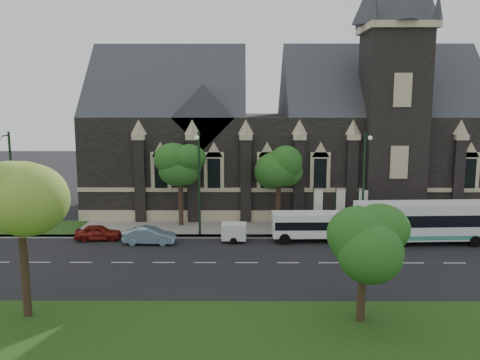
{
  "coord_description": "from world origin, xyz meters",
  "views": [
    {
      "loc": [
        -0.29,
        -34.66,
        11.61
      ],
      "look_at": [
        -0.51,
        6.0,
        5.1
      ],
      "focal_mm": 37.4,
      "sensor_mm": 36.0,
      "label": 1
    }
  ],
  "objects_px": {
    "banner_flag_right": "(361,205)",
    "shuttle_bus": "(311,225)",
    "tree_walk_right": "(281,164)",
    "tree_walk_left": "(183,165)",
    "street_lamp_mid": "(199,178)",
    "tree_park_east": "(366,235)",
    "banner_flag_left": "(316,205)",
    "sedan": "(150,236)",
    "car_far_red": "(98,232)",
    "street_lamp_near": "(364,178)",
    "tour_coach": "(427,221)",
    "tree_park_near": "(26,199)",
    "street_lamp_far": "(11,178)",
    "box_trailer": "(234,231)",
    "banner_flag_center": "(339,205)"
  },
  "relations": [
    {
      "from": "tree_walk_left",
      "to": "banner_flag_left",
      "type": "xyz_separation_m",
      "value": [
        12.08,
        -1.7,
        -3.35
      ]
    },
    {
      "from": "street_lamp_far",
      "to": "box_trailer",
      "type": "bearing_deg",
      "value": -5.15
    },
    {
      "from": "tree_walk_right",
      "to": "tree_walk_left",
      "type": "height_order",
      "value": "tree_walk_right"
    },
    {
      "from": "tree_park_east",
      "to": "street_lamp_near",
      "type": "height_order",
      "value": "street_lamp_near"
    },
    {
      "from": "box_trailer",
      "to": "tree_walk_left",
      "type": "bearing_deg",
      "value": 134.36
    },
    {
      "from": "tour_coach",
      "to": "car_far_red",
      "type": "height_order",
      "value": "tour_coach"
    },
    {
      "from": "street_lamp_near",
      "to": "street_lamp_far",
      "type": "distance_m",
      "value": 30.0
    },
    {
      "from": "banner_flag_left",
      "to": "banner_flag_center",
      "type": "height_order",
      "value": "same"
    },
    {
      "from": "street_lamp_near",
      "to": "banner_flag_left",
      "type": "bearing_deg",
      "value": 152.82
    },
    {
      "from": "sedan",
      "to": "car_far_red",
      "type": "distance_m",
      "value": 4.65
    },
    {
      "from": "street_lamp_mid",
      "to": "banner_flag_left",
      "type": "height_order",
      "value": "street_lamp_mid"
    },
    {
      "from": "tree_walk_right",
      "to": "tour_coach",
      "type": "distance_m",
      "value": 13.46
    },
    {
      "from": "tour_coach",
      "to": "box_trailer",
      "type": "distance_m",
      "value": 15.81
    },
    {
      "from": "tree_park_east",
      "to": "banner_flag_center",
      "type": "bearing_deg",
      "value": 83.43
    },
    {
      "from": "street_lamp_near",
      "to": "car_far_red",
      "type": "bearing_deg",
      "value": -176.92
    },
    {
      "from": "street_lamp_far",
      "to": "banner_flag_right",
      "type": "relative_size",
      "value": 2.25
    },
    {
      "from": "tree_park_east",
      "to": "banner_flag_right",
      "type": "height_order",
      "value": "tree_park_east"
    },
    {
      "from": "tree_walk_right",
      "to": "banner_flag_left",
      "type": "xyz_separation_m",
      "value": [
        3.08,
        -1.71,
        -3.43
      ]
    },
    {
      "from": "shuttle_bus",
      "to": "car_far_red",
      "type": "height_order",
      "value": "shuttle_bus"
    },
    {
      "from": "tree_park_near",
      "to": "street_lamp_near",
      "type": "bearing_deg",
      "value": 36.08
    },
    {
      "from": "banner_flag_left",
      "to": "banner_flag_right",
      "type": "bearing_deg",
      "value": 0.0
    },
    {
      "from": "street_lamp_far",
      "to": "box_trailer",
      "type": "height_order",
      "value": "street_lamp_far"
    },
    {
      "from": "tree_walk_left",
      "to": "sedan",
      "type": "distance_m",
      "value": 8.06
    },
    {
      "from": "tree_park_near",
      "to": "car_far_red",
      "type": "bearing_deg",
      "value": 92.46
    },
    {
      "from": "tree_park_near",
      "to": "shuttle_bus",
      "type": "xyz_separation_m",
      "value": [
        17.11,
        14.43,
        -5.01
      ]
    },
    {
      "from": "banner_flag_right",
      "to": "shuttle_bus",
      "type": "relative_size",
      "value": 0.63
    },
    {
      "from": "car_far_red",
      "to": "tree_park_near",
      "type": "bearing_deg",
      "value": 178.24
    },
    {
      "from": "street_lamp_far",
      "to": "banner_flag_right",
      "type": "height_order",
      "value": "street_lamp_far"
    },
    {
      "from": "box_trailer",
      "to": "street_lamp_far",
      "type": "bearing_deg",
      "value": 177.16
    },
    {
      "from": "tree_walk_right",
      "to": "sedan",
      "type": "height_order",
      "value": "tree_walk_right"
    },
    {
      "from": "banner_flag_center",
      "to": "box_trailer",
      "type": "xyz_separation_m",
      "value": [
        -9.28,
        -3.62,
        -1.5
      ]
    },
    {
      "from": "tree_walk_left",
      "to": "street_lamp_mid",
      "type": "height_order",
      "value": "street_lamp_mid"
    },
    {
      "from": "tree_park_near",
      "to": "tree_park_east",
      "type": "distance_m",
      "value": 18.04
    },
    {
      "from": "banner_flag_left",
      "to": "tree_park_near",
      "type": "bearing_deg",
      "value": -135.46
    },
    {
      "from": "street_lamp_mid",
      "to": "banner_flag_center",
      "type": "relative_size",
      "value": 2.25
    },
    {
      "from": "tree_park_near",
      "to": "banner_flag_right",
      "type": "bearing_deg",
      "value": 38.86
    },
    {
      "from": "tree_park_east",
      "to": "street_lamp_mid",
      "type": "height_order",
      "value": "street_lamp_mid"
    },
    {
      "from": "tree_walk_left",
      "to": "street_lamp_mid",
      "type": "relative_size",
      "value": 0.85
    },
    {
      "from": "banner_flag_left",
      "to": "tour_coach",
      "type": "bearing_deg",
      "value": -24.72
    },
    {
      "from": "street_lamp_far",
      "to": "shuttle_bus",
      "type": "xyz_separation_m",
      "value": [
        25.34,
        -1.43,
        -3.7
      ]
    },
    {
      "from": "banner_flag_left",
      "to": "sedan",
      "type": "xyz_separation_m",
      "value": [
        -14.18,
        -4.22,
        -1.69
      ]
    },
    {
      "from": "tour_coach",
      "to": "tree_walk_left",
      "type": "bearing_deg",
      "value": 161.84
    },
    {
      "from": "street_lamp_near",
      "to": "tour_coach",
      "type": "relative_size",
      "value": 0.77
    },
    {
      "from": "box_trailer",
      "to": "car_far_red",
      "type": "xyz_separation_m",
      "value": [
        -11.4,
        0.51,
        -0.23
      ]
    },
    {
      "from": "street_lamp_mid",
      "to": "box_trailer",
      "type": "height_order",
      "value": "street_lamp_mid"
    },
    {
      "from": "banner_flag_left",
      "to": "banner_flag_right",
      "type": "xyz_separation_m",
      "value": [
        4.0,
        0.0,
        0.0
      ]
    },
    {
      "from": "street_lamp_mid",
      "to": "box_trailer",
      "type": "bearing_deg",
      "value": -29.68
    },
    {
      "from": "street_lamp_mid",
      "to": "street_lamp_far",
      "type": "xyz_separation_m",
      "value": [
        -16.0,
        0.0,
        0.0
      ]
    },
    {
      "from": "tour_coach",
      "to": "street_lamp_mid",
      "type": "bearing_deg",
      "value": 171.01
    },
    {
      "from": "banner_flag_right",
      "to": "tree_walk_right",
      "type": "bearing_deg",
      "value": 166.4
    }
  ]
}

